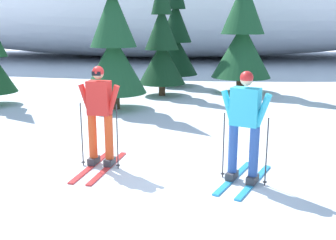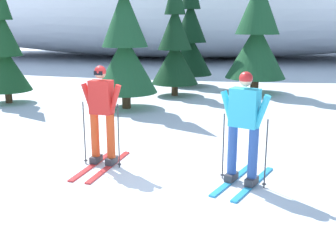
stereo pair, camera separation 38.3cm
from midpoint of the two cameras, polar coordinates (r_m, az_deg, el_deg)
The scene contains 8 objects.
ground_plane at distance 6.43m, azimuth -1.78°, elevation -9.33°, with size 120.00×120.00×0.00m, color white.
skier_red_jacket at distance 7.10m, azimuth -7.98°, elevation 0.82°, with size 0.77×1.71×1.81m.
skier_cyan_jacket at distance 6.30m, azimuth 12.57°, elevation -0.87°, with size 1.08×1.67×1.81m.
pine_tree_far_left at distance 13.66m, azimuth -21.73°, elevation 9.25°, with size 1.55×1.55×4.02m.
pine_tree_left at distance 11.90m, azimuth -5.29°, elevation 11.40°, with size 1.89×1.89×4.89m.
pine_tree_center_left at distance 14.07m, azimuth 1.79°, elevation 10.79°, with size 1.66×1.66×4.30m.
pine_tree_center at distance 16.35m, azimuth 3.90°, elevation 11.75°, with size 1.82×1.82×4.70m.
pine_tree_center_right at distance 14.95m, azimuth 13.46°, elevation 12.79°, with size 2.19×2.19×5.67m.
Camera 2 is at (1.22, -5.80, 2.51)m, focal length 42.41 mm.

